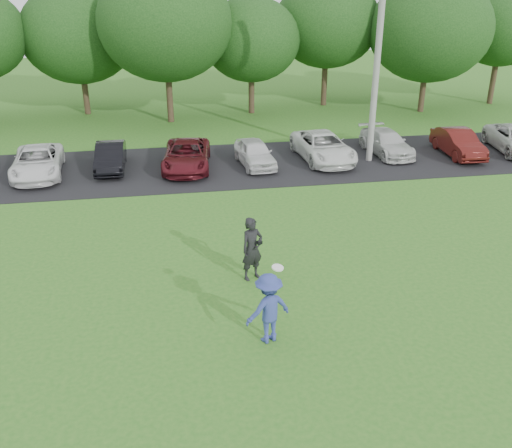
% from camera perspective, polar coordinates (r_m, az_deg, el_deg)
% --- Properties ---
extents(ground, '(100.00, 100.00, 0.00)m').
position_cam_1_polar(ground, '(14.52, 2.33, -10.33)').
color(ground, '#2C6B1E').
rests_on(ground, ground).
extents(parking_lot, '(32.00, 6.50, 0.03)m').
position_cam_1_polar(parking_lot, '(26.14, -3.48, 5.89)').
color(parking_lot, black).
rests_on(parking_lot, ground).
extents(utility_pole, '(0.28, 0.28, 9.76)m').
position_cam_1_polar(utility_pole, '(26.23, 12.09, 16.41)').
color(utility_pole, gray).
rests_on(utility_pole, ground).
extents(frisbee_player, '(1.32, 1.03, 2.16)m').
position_cam_1_polar(frisbee_player, '(13.60, 1.25, -8.42)').
color(frisbee_player, '#32408E').
rests_on(frisbee_player, ground).
extents(camera_bystander, '(0.82, 0.71, 1.89)m').
position_cam_1_polar(camera_bystander, '(16.20, -0.39, -2.51)').
color(camera_bystander, black).
rests_on(camera_bystander, ground).
extents(parked_cars, '(31.19, 5.06, 1.25)m').
position_cam_1_polar(parked_cars, '(25.94, -2.43, 7.17)').
color(parked_cars, '#521218').
rests_on(parked_cars, parking_lot).
extents(tree_row, '(42.39, 9.85, 8.64)m').
position_cam_1_polar(tree_row, '(34.84, -2.97, 18.76)').
color(tree_row, '#38281C').
rests_on(tree_row, ground).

